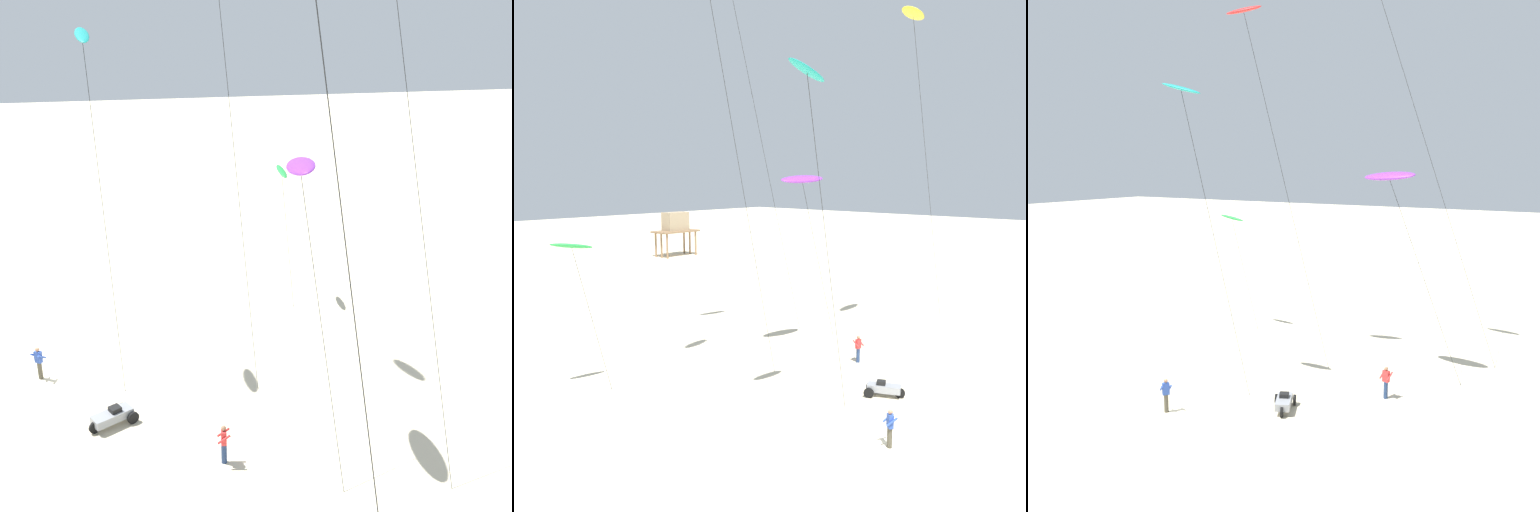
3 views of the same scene
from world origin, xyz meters
The scene contains 7 objects.
ground_plane centered at (0.00, 0.00, 0.00)m, with size 260.00×260.00×0.00m, color beige.
kite_teal centered at (-1.92, 2.66, 15.23)m, with size 4.95×0.77×15.88m.
kite_green centered at (-6.71, 13.37, 7.84)m, with size 3.12×0.74×8.24m.
kite_purple centered at (6.43, 9.66, 11.05)m, with size 5.86×1.66×11.49m.
kite_flyer_nearest centered at (7.84, 6.33, 0.89)m, with size 0.61×0.58×1.67m.
kite_flyer_middle centered at (-0.48, -0.73, 0.89)m, with size 0.72×0.73×1.67m.
beach_buggy centered at (4.20, 2.39, 0.43)m, with size 1.55×2.10×0.82m.
Camera 1 is at (26.57, 2.21, 15.56)m, focal length 42.49 mm.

